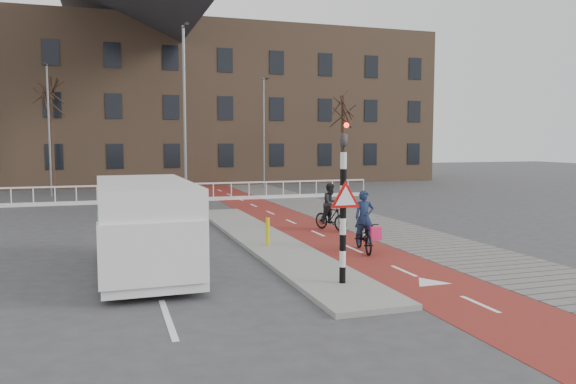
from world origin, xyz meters
name	(u,v)px	position (x,y,z in m)	size (l,w,h in m)	color
ground	(333,267)	(0.00, 0.00, 0.00)	(120.00, 120.00, 0.00)	#38383A
bike_lane	(277,216)	(1.50, 10.00, 0.01)	(2.50, 60.00, 0.01)	maroon
sidewalk	(336,213)	(4.30, 10.00, 0.01)	(3.00, 60.00, 0.01)	slate
curb_island	(265,240)	(-0.70, 4.00, 0.06)	(1.80, 16.00, 0.12)	gray
traffic_signal	(344,199)	(-0.60, -2.02, 1.99)	(0.80, 0.80, 3.68)	black
bollard	(268,231)	(-0.92, 2.91, 0.53)	(0.12, 0.12, 0.82)	#D4C50B
cyclist_near	(364,232)	(1.61, 1.51, 0.61)	(0.91, 1.78, 1.80)	black
cyclist_far	(331,211)	(2.19, 5.50, 0.72)	(1.04, 1.61, 1.71)	black
van	(145,226)	(-4.65, 0.64, 1.20)	(2.22, 5.34, 2.28)	silver
railing	(118,198)	(-5.00, 17.00, 0.31)	(28.00, 0.10, 0.99)	silver
townhouse_row	(138,81)	(-3.00, 32.00, 7.81)	(46.00, 10.00, 15.90)	#7F6047
tree_mid	(52,135)	(-8.71, 24.66, 3.60)	(0.26, 0.26, 7.19)	#301D15
tree_right	(343,142)	(10.33, 23.16, 3.19)	(0.26, 0.26, 6.39)	#301D15
streetlight_near	(185,121)	(-2.20, 11.59, 4.09)	(0.12, 0.12, 8.18)	slate
streetlight_left	(49,131)	(-8.62, 22.23, 3.83)	(0.12, 0.12, 7.66)	slate
streetlight_right	(264,133)	(4.86, 24.20, 3.77)	(0.12, 0.12, 7.54)	slate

